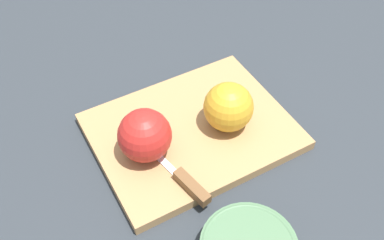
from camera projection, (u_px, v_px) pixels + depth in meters
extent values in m
plane|color=#282D33|center=(192.00, 135.00, 0.80)|extent=(4.00, 4.00, 0.00)
cube|color=#A37A4C|center=(192.00, 131.00, 0.79)|extent=(0.38, 0.32, 0.02)
sphere|color=gold|center=(228.00, 107.00, 0.76)|extent=(0.09, 0.09, 0.09)
cylinder|color=beige|center=(233.00, 106.00, 0.76)|extent=(0.04, 0.07, 0.08)
sphere|color=red|center=(145.00, 135.00, 0.72)|extent=(0.09, 0.09, 0.09)
cylinder|color=beige|center=(140.00, 136.00, 0.71)|extent=(0.04, 0.07, 0.08)
cube|color=silver|center=(162.00, 160.00, 0.74)|extent=(0.01, 0.08, 0.00)
cube|color=brown|center=(192.00, 187.00, 0.69)|extent=(0.02, 0.07, 0.02)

